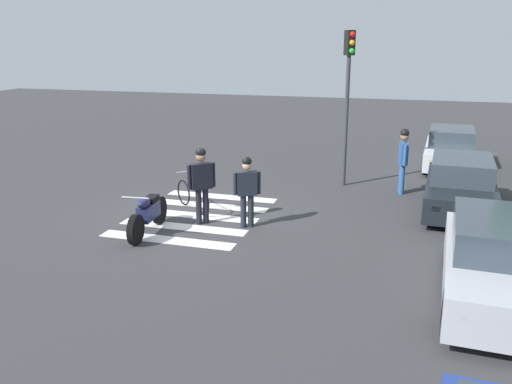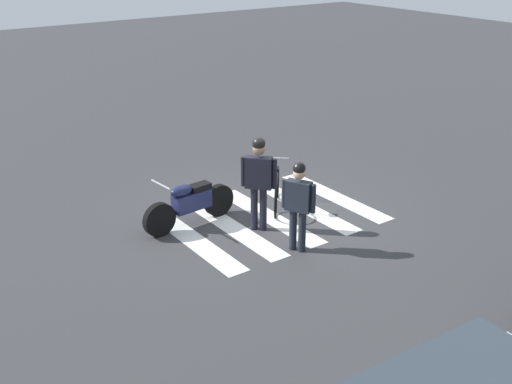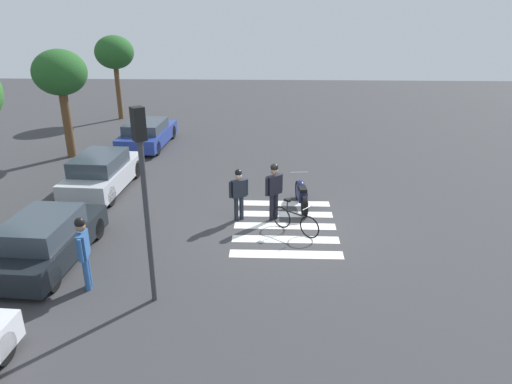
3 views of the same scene
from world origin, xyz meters
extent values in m
plane|color=#38383A|center=(0.00, 0.00, 0.00)|extent=(60.00, 60.00, 0.00)
cylinder|color=black|center=(2.22, -0.52, 0.34)|extent=(0.68, 0.20, 0.67)
cylinder|color=black|center=(0.80, -0.65, 0.34)|extent=(0.68, 0.20, 0.67)
cube|color=#1E234C|center=(1.46, -0.59, 0.52)|extent=(0.82, 0.35, 0.36)
ellipsoid|color=#1E234C|center=(1.69, -0.57, 0.79)|extent=(0.50, 0.28, 0.24)
cube|color=black|center=(1.26, -0.61, 0.76)|extent=(0.46, 0.28, 0.12)
cylinder|color=#A5A5AD|center=(2.14, -0.53, 1.04)|extent=(0.09, 0.62, 0.04)
torus|color=black|center=(-0.76, -0.70, 0.35)|extent=(0.47, 0.56, 0.70)
torus|color=black|center=(-0.09, 0.11, 0.35)|extent=(0.47, 0.56, 0.70)
cylinder|color=black|center=(-0.43, -0.30, 0.63)|extent=(0.56, 0.66, 0.04)
cylinder|color=black|center=(-0.22, -0.05, 0.80)|extent=(0.05, 0.05, 0.34)
cube|color=black|center=(-0.22, -0.05, 0.98)|extent=(0.20, 0.22, 0.06)
cylinder|color=#99999E|center=(-0.70, -0.62, 0.95)|extent=(0.37, 0.32, 0.03)
cylinder|color=black|center=(0.57, 0.29, 0.44)|extent=(0.14, 0.14, 0.88)
cylinder|color=black|center=(0.45, 0.42, 0.44)|extent=(0.14, 0.14, 0.88)
cube|color=black|center=(0.51, 0.35, 1.19)|extent=(0.49, 0.52, 0.62)
sphere|color=#8C664C|center=(0.51, 0.35, 1.66)|extent=(0.24, 0.24, 0.24)
cylinder|color=black|center=(0.72, 0.12, 1.19)|extent=(0.09, 0.09, 0.59)
cylinder|color=black|center=(0.31, 0.58, 1.19)|extent=(0.09, 0.09, 0.59)
sphere|color=black|center=(0.51, 0.35, 1.77)|extent=(0.25, 0.25, 0.25)
cylinder|color=#1E232D|center=(0.40, 1.55, 0.40)|extent=(0.14, 0.14, 0.79)
cylinder|color=#1E232D|center=(0.49, 1.39, 0.40)|extent=(0.14, 0.14, 0.79)
cube|color=#1E232D|center=(0.45, 1.47, 1.08)|extent=(0.39, 0.50, 0.56)
sphere|color=tan|center=(0.45, 1.47, 1.50)|extent=(0.22, 0.22, 0.22)
cylinder|color=#1E232D|center=(0.32, 1.72, 1.08)|extent=(0.09, 0.09, 0.53)
cylinder|color=#1E232D|center=(0.58, 1.22, 1.08)|extent=(0.09, 0.09, 0.53)
sphere|color=black|center=(0.45, 1.47, 1.60)|extent=(0.23, 0.23, 0.23)
cube|color=silver|center=(-1.80, 0.00, 0.00)|extent=(0.45, 3.18, 0.01)
cube|color=silver|center=(-0.90, 0.00, 0.00)|extent=(0.45, 3.18, 0.01)
cube|color=silver|center=(0.00, 0.00, 0.00)|extent=(0.45, 3.18, 0.01)
cube|color=silver|center=(0.90, 0.00, 0.00)|extent=(0.45, 3.18, 0.01)
cube|color=silver|center=(1.80, 0.00, 0.00)|extent=(0.45, 3.18, 0.01)
camera|label=1|loc=(12.11, 5.14, 4.32)|focal=37.95mm
camera|label=2|loc=(7.03, 9.38, 5.44)|focal=44.12mm
camera|label=3|loc=(-13.45, 0.43, 6.54)|focal=33.37mm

